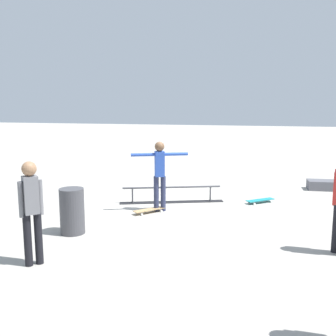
{
  "coord_description": "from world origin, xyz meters",
  "views": [
    {
      "loc": [
        -1.48,
        10.28,
        2.72
      ],
      "look_at": [
        0.47,
        0.54,
        1.0
      ],
      "focal_mm": 43.69,
      "sensor_mm": 36.0,
      "label": 1
    }
  ],
  "objects_px": {
    "loose_skateboard_teal": "(260,200)",
    "trash_bin": "(72,211)",
    "grind_rail": "(172,195)",
    "skateboard_main": "(149,210)",
    "skater_main": "(160,171)",
    "bystander_grey_shirt": "(31,207)"
  },
  "relations": [
    {
      "from": "grind_rail",
      "to": "loose_skateboard_teal",
      "type": "relative_size",
      "value": 3.53
    },
    {
      "from": "skater_main",
      "to": "skateboard_main",
      "type": "bearing_deg",
      "value": -154.66
    },
    {
      "from": "skateboard_main",
      "to": "grind_rail",
      "type": "bearing_deg",
      "value": -152.86
    },
    {
      "from": "skater_main",
      "to": "skateboard_main",
      "type": "relative_size",
      "value": 2.38
    },
    {
      "from": "grind_rail",
      "to": "bystander_grey_shirt",
      "type": "xyz_separation_m",
      "value": [
        1.46,
        4.42,
        0.79
      ]
    },
    {
      "from": "bystander_grey_shirt",
      "to": "loose_skateboard_teal",
      "type": "relative_size",
      "value": 2.27
    },
    {
      "from": "loose_skateboard_teal",
      "to": "skateboard_main",
      "type": "bearing_deg",
      "value": -7.9
    },
    {
      "from": "skater_main",
      "to": "trash_bin",
      "type": "xyz_separation_m",
      "value": [
        1.38,
        1.96,
        -0.52
      ]
    },
    {
      "from": "skater_main",
      "to": "loose_skateboard_teal",
      "type": "relative_size",
      "value": 2.23
    },
    {
      "from": "grind_rail",
      "to": "loose_skateboard_teal",
      "type": "distance_m",
      "value": 2.32
    },
    {
      "from": "grind_rail",
      "to": "skateboard_main",
      "type": "distance_m",
      "value": 1.13
    },
    {
      "from": "skater_main",
      "to": "loose_skateboard_teal",
      "type": "bearing_deg",
      "value": 7.51
    },
    {
      "from": "skater_main",
      "to": "skateboard_main",
      "type": "distance_m",
      "value": 0.96
    },
    {
      "from": "skateboard_main",
      "to": "trash_bin",
      "type": "relative_size",
      "value": 0.77
    },
    {
      "from": "grind_rail",
      "to": "skateboard_main",
      "type": "height_order",
      "value": "grind_rail"
    },
    {
      "from": "skater_main",
      "to": "skateboard_main",
      "type": "xyz_separation_m",
      "value": [
        0.21,
        0.21,
        -0.91
      ]
    },
    {
      "from": "skater_main",
      "to": "skateboard_main",
      "type": "height_order",
      "value": "skater_main"
    },
    {
      "from": "bystander_grey_shirt",
      "to": "trash_bin",
      "type": "height_order",
      "value": "bystander_grey_shirt"
    },
    {
      "from": "bystander_grey_shirt",
      "to": "loose_skateboard_teal",
      "type": "xyz_separation_m",
      "value": [
        -3.74,
        -4.81,
        -0.9
      ]
    },
    {
      "from": "grind_rail",
      "to": "trash_bin",
      "type": "relative_size",
      "value": 2.9
    },
    {
      "from": "loose_skateboard_teal",
      "to": "trash_bin",
      "type": "height_order",
      "value": "trash_bin"
    },
    {
      "from": "skater_main",
      "to": "bystander_grey_shirt",
      "type": "xyz_separation_m",
      "value": [
        1.33,
        3.56,
        -0.01
      ]
    }
  ]
}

